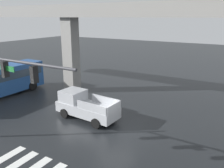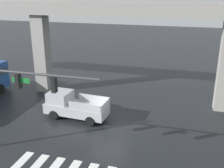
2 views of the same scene
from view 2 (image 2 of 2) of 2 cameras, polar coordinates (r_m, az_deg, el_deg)
ground_plane at (r=20.95m, az=-0.60°, el=-8.76°), size 120.00×120.00×0.00m
elevated_overpass at (r=23.96m, az=3.20°, el=13.76°), size 52.13×2.04×8.87m
pickup_truck at (r=22.04m, az=-8.24°, el=-4.62°), size 5.22×2.35×2.08m
traffic_signal_mast at (r=16.66m, az=-22.30°, el=-0.79°), size 8.69×0.32×6.20m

